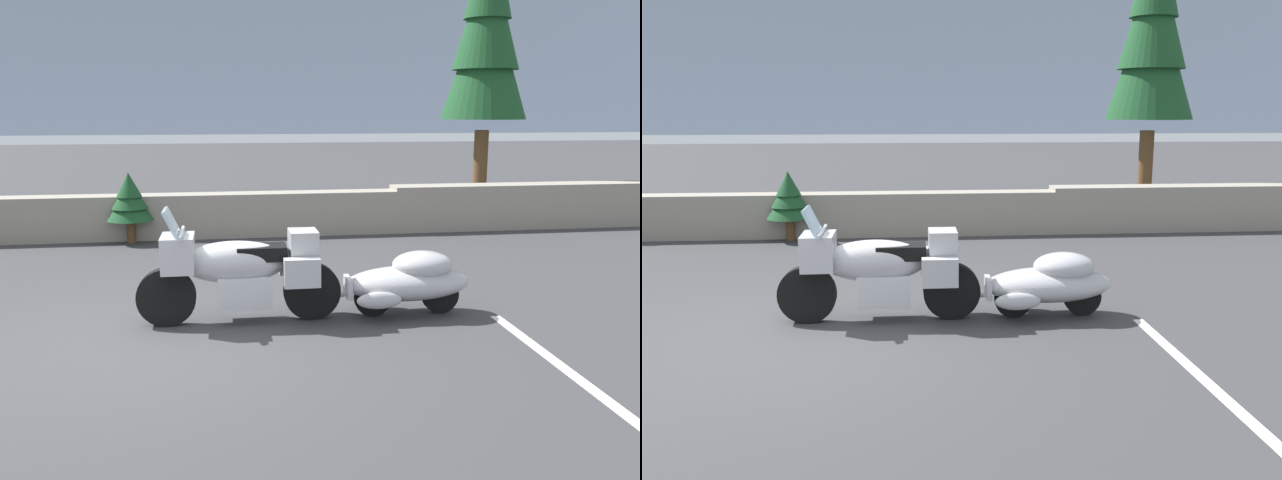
# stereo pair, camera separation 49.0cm
# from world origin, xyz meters

# --- Properties ---
(ground_plane) EXTENTS (80.00, 80.00, 0.00)m
(ground_plane) POSITION_xyz_m (0.00, 0.00, 0.00)
(ground_plane) COLOR #38383A
(stone_guard_wall) EXTENTS (24.00, 0.60, 0.93)m
(stone_guard_wall) POSITION_xyz_m (0.26, 5.77, 0.44)
(stone_guard_wall) COLOR gray
(stone_guard_wall) RESTS_ON ground
(distant_ridgeline) EXTENTS (240.00, 80.00, 16.00)m
(distant_ridgeline) POSITION_xyz_m (0.00, 95.80, 8.00)
(distant_ridgeline) COLOR #99A8BF
(distant_ridgeline) RESTS_ON ground
(touring_motorcycle) EXTENTS (2.31, 0.76, 1.33)m
(touring_motorcycle) POSITION_xyz_m (0.82, 0.55, 0.62)
(touring_motorcycle) COLOR black
(touring_motorcycle) RESTS_ON ground
(car_shaped_trailer) EXTENTS (2.20, 0.78, 0.76)m
(car_shaped_trailer) POSITION_xyz_m (2.79, 0.55, 0.41)
(car_shaped_trailer) COLOR black
(car_shaped_trailer) RESTS_ON ground
(pine_tree_tall) EXTENTS (1.93, 1.93, 6.62)m
(pine_tree_tall) POSITION_xyz_m (6.62, 7.84, 4.15)
(pine_tree_tall) COLOR brown
(pine_tree_tall) RESTS_ON ground
(pine_sapling_near) EXTENTS (0.82, 0.82, 1.28)m
(pine_sapling_near) POSITION_xyz_m (-1.00, 5.39, 0.80)
(pine_sapling_near) COLOR brown
(pine_sapling_near) RESTS_ON ground
(parking_stripe_marker) EXTENTS (0.12, 3.60, 0.01)m
(parking_stripe_marker) POSITION_xyz_m (3.80, -1.50, 0.00)
(parking_stripe_marker) COLOR silver
(parking_stripe_marker) RESTS_ON ground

